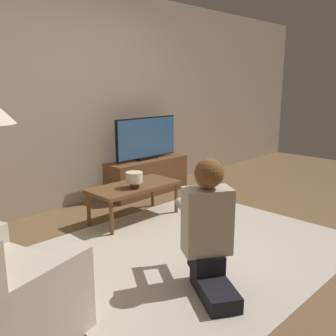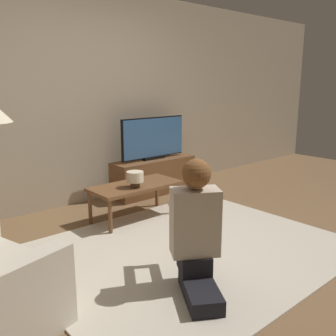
% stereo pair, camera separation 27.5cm
% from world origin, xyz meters
% --- Properties ---
extents(ground_plane, '(10.00, 10.00, 0.00)m').
position_xyz_m(ground_plane, '(0.00, 0.00, 0.00)').
color(ground_plane, brown).
extents(wall_back, '(10.00, 0.06, 2.60)m').
position_xyz_m(wall_back, '(0.00, 1.93, 1.30)').
color(wall_back, tan).
rests_on(wall_back, ground_plane).
extents(rug, '(2.70, 2.20, 0.02)m').
position_xyz_m(rug, '(0.00, 0.00, 0.01)').
color(rug, beige).
rests_on(rug, ground_plane).
extents(tv_stand, '(1.20, 0.36, 0.47)m').
position_xyz_m(tv_stand, '(0.90, 1.61, 0.24)').
color(tv_stand, brown).
rests_on(tv_stand, ground_plane).
extents(tv, '(1.01, 0.08, 0.56)m').
position_xyz_m(tv, '(0.90, 1.62, 0.76)').
color(tv, black).
rests_on(tv, tv_stand).
extents(coffee_table, '(1.00, 0.48, 0.39)m').
position_xyz_m(coffee_table, '(0.13, 0.97, 0.35)').
color(coffee_table, brown).
rests_on(coffee_table, ground_plane).
extents(person_kneeling, '(0.65, 0.84, 0.95)m').
position_xyz_m(person_kneeling, '(-0.41, -0.48, 0.49)').
color(person_kneeling, black).
rests_on(person_kneeling, rug).
extents(table_lamp, '(0.18, 0.18, 0.17)m').
position_xyz_m(table_lamp, '(0.06, 0.88, 0.50)').
color(table_lamp, '#4C3823').
rests_on(table_lamp, coffee_table).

